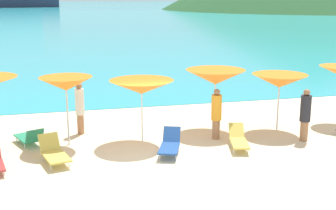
% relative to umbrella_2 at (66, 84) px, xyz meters
% --- Properties ---
extents(ground_plane, '(50.00, 100.00, 0.30)m').
position_rel_umbrella_2_xyz_m(ground_plane, '(2.45, 7.89, -2.23)').
color(ground_plane, beige).
extents(ocean_water, '(650.00, 440.00, 0.02)m').
position_rel_umbrella_2_xyz_m(ocean_water, '(2.45, 224.59, -2.07)').
color(ocean_water, '#2DADBC').
rests_on(ocean_water, ground_plane).
extents(umbrella_2, '(1.87, 1.87, 2.31)m').
position_rel_umbrella_2_xyz_m(umbrella_2, '(0.00, 0.00, 0.00)').
color(umbrella_2, silver).
rests_on(umbrella_2, ground_plane).
extents(umbrella_3, '(2.24, 2.24, 2.15)m').
position_rel_umbrella_2_xyz_m(umbrella_3, '(2.45, -0.28, -0.16)').
color(umbrella_3, silver).
rests_on(umbrella_3, ground_plane).
extents(umbrella_4, '(2.21, 2.21, 2.26)m').
position_rel_umbrella_2_xyz_m(umbrella_4, '(5.34, 0.52, -0.09)').
color(umbrella_4, silver).
rests_on(umbrella_4, ground_plane).
extents(umbrella_5, '(2.00, 2.00, 2.11)m').
position_rel_umbrella_2_xyz_m(umbrella_5, '(7.58, -0.13, -0.22)').
color(umbrella_5, silver).
rests_on(umbrella_5, ground_plane).
extents(lounge_chair_0, '(1.06, 1.61, 0.71)m').
position_rel_umbrella_2_xyz_m(lounge_chair_0, '(3.07, -1.69, -1.76)').
color(lounge_chair_0, '#1E478C').
rests_on(lounge_chair_0, ground_plane).
extents(lounge_chair_3, '(1.08, 1.56, 0.70)m').
position_rel_umbrella_2_xyz_m(lounge_chair_3, '(-1.27, 0.24, -1.79)').
color(lounge_chair_3, '#268C66').
rests_on(lounge_chair_3, ground_plane).
extents(lounge_chair_4, '(0.89, 1.67, 0.65)m').
position_rel_umbrella_2_xyz_m(lounge_chair_4, '(5.41, -1.64, -1.79)').
color(lounge_chair_4, '#D8BF4C').
rests_on(lounge_chair_4, ground_plane).
extents(lounge_chair_5, '(0.99, 1.63, 0.74)m').
position_rel_umbrella_2_xyz_m(lounge_chair_5, '(-0.49, -1.59, -1.76)').
color(lounge_chair_5, '#D8BF4C').
rests_on(lounge_chair_5, ground_plane).
extents(beachgoer_1, '(0.36, 0.36, 1.82)m').
position_rel_umbrella_2_xyz_m(beachgoer_1, '(7.88, -1.50, -1.12)').
color(beachgoer_1, '#A3704C').
rests_on(beachgoer_1, ground_plane).
extents(beachgoer_3, '(0.33, 0.33, 1.89)m').
position_rel_umbrella_2_xyz_m(beachgoer_3, '(0.46, 1.18, -1.07)').
color(beachgoer_3, '#A3704C').
rests_on(beachgoer_3, ground_plane).
extents(beachgoer_4, '(0.36, 0.36, 1.78)m').
position_rel_umbrella_2_xyz_m(beachgoer_4, '(5.02, -0.56, -1.14)').
color(beachgoer_4, '#A3704C').
rests_on(beachgoer_4, ground_plane).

